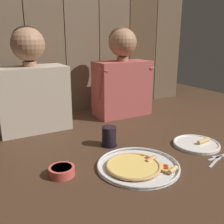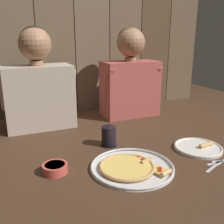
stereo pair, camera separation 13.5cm
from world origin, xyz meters
name	(u,v)px [view 1 (the left image)]	position (x,y,z in m)	size (l,w,h in m)	color
ground_plane	(123,150)	(0.00, 0.00, 0.00)	(3.20, 3.20, 0.00)	#422B1C
pizza_tray	(137,166)	(-0.04, -0.19, 0.01)	(0.37, 0.37, 0.03)	silver
dinner_plate	(196,144)	(0.37, -0.14, 0.01)	(0.24, 0.24, 0.03)	white
drinking_glass	(109,136)	(-0.04, 0.09, 0.05)	(0.09, 0.09, 0.11)	black
dipping_bowl	(62,171)	(-0.36, -0.09, 0.02)	(0.11, 0.11, 0.04)	#CC4C42
table_fork	(215,161)	(0.31, -0.32, 0.00)	(0.13, 0.06, 0.01)	silver
table_knife	(220,156)	(0.37, -0.29, 0.00)	(0.16, 0.02, 0.01)	silver
diner_left	(31,85)	(-0.32, 0.54, 0.28)	(0.45, 0.23, 0.62)	#B2A38E
diner_right	(122,75)	(0.32, 0.54, 0.29)	(0.43, 0.22, 0.62)	#AD4C47
wooden_backdrop_wall	(63,12)	(0.00, 0.82, 0.72)	(2.19, 0.03, 1.44)	#4E3925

